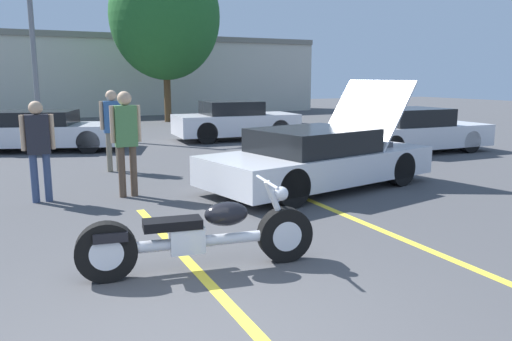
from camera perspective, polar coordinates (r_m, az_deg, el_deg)
name	(u,v)px	position (r m, az deg, el deg)	size (l,w,h in m)	color
parking_stripe_middle	(186,258)	(5.86, -8.06, -9.90)	(0.12, 4.74, 0.01)	yellow
parking_stripe_back	(377,228)	(7.11, 13.61, -6.42)	(0.12, 4.74, 0.01)	yellow
far_building	(36,73)	(29.71, -23.81, 10.20)	(32.00, 4.20, 4.40)	beige
light_pole	(33,13)	(19.73, -24.13, 16.14)	(1.21, 0.28, 7.79)	slate
tree_background	(165,16)	(24.26, -10.37, 16.97)	(5.03, 5.03, 7.74)	brown
motorcycle	(199,236)	(5.39, -6.48, -7.49)	(2.54, 0.76, 0.94)	black
show_car_hood_open	(319,158)	(9.41, 7.26, 1.39)	(4.76, 2.72, 2.00)	silver
parked_car_left_row	(43,131)	(15.55, -23.16, 4.16)	(4.81, 3.17, 1.13)	silver
parked_car_mid_row	(235,121)	(16.83, -2.41, 5.65)	(4.15, 2.00, 1.29)	silver
parked_car_right_row	(412,131)	(14.61, 17.38, 4.29)	(4.34, 1.88, 1.22)	silver
spectator_near_motorcycle	(38,143)	(8.92, -23.62, 2.92)	(0.52, 0.22, 1.68)	#38476B
spectator_by_show_car	(112,123)	(11.37, -16.09, 5.21)	(0.52, 0.23, 1.79)	gray
spectator_midground	(126,134)	(8.83, -14.63, 4.05)	(0.52, 0.24, 1.82)	brown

